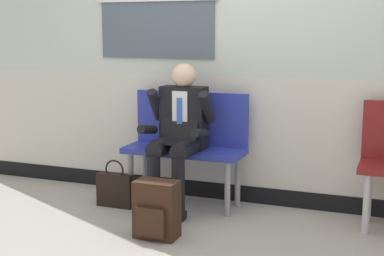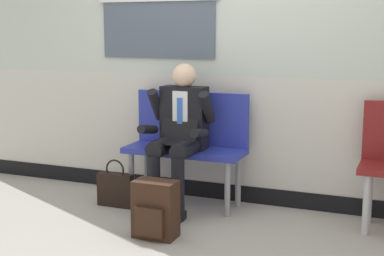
{
  "view_description": "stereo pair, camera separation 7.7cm",
  "coord_description": "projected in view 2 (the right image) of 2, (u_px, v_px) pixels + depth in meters",
  "views": [
    {
      "loc": [
        1.51,
        -4.15,
        1.56
      ],
      "look_at": [
        -0.15,
        0.13,
        0.75
      ],
      "focal_mm": 52.05,
      "sensor_mm": 36.0,
      "label": 1
    },
    {
      "loc": [
        1.58,
        -4.13,
        1.56
      ],
      "look_at": [
        -0.15,
        0.13,
        0.75
      ],
      "focal_mm": 52.05,
      "sensor_mm": 36.0,
      "label": 2
    }
  ],
  "objects": [
    {
      "name": "ground_plane",
      "position": [
        203.0,
        220.0,
        4.62
      ],
      "size": [
        18.0,
        18.0,
        0.0
      ],
      "primitive_type": "plane",
      "color": "#9E9991"
    },
    {
      "name": "station_wall",
      "position": [
        230.0,
        46.0,
        4.99
      ],
      "size": [
        5.98,
        0.17,
        2.84
      ],
      "color": "beige",
      "rests_on": "ground"
    },
    {
      "name": "bench_with_person",
      "position": [
        188.0,
        139.0,
        5.0
      ],
      "size": [
        1.07,
        0.42,
        1.01
      ],
      "color": "#28339E",
      "rests_on": "ground"
    },
    {
      "name": "person_seated",
      "position": [
        179.0,
        132.0,
        4.79
      ],
      "size": [
        0.57,
        0.7,
        1.28
      ],
      "color": "black",
      "rests_on": "ground"
    },
    {
      "name": "backpack",
      "position": [
        155.0,
        210.0,
        4.21
      ],
      "size": [
        0.33,
        0.23,
        0.44
      ],
      "color": "#331E14",
      "rests_on": "ground"
    },
    {
      "name": "handbag",
      "position": [
        115.0,
        189.0,
        4.97
      ],
      "size": [
        0.34,
        0.08,
        0.43
      ],
      "color": "black",
      "rests_on": "ground"
    }
  ]
}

